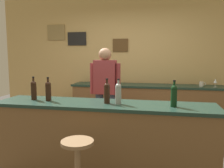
# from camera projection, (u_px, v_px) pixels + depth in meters

# --- Properties ---
(ground_plane) EXTENTS (10.00, 10.00, 0.00)m
(ground_plane) POSITION_uv_depth(u_px,v_px,m) (110.00, 160.00, 3.38)
(ground_plane) COLOR #423D38
(back_wall) EXTENTS (6.00, 0.09, 2.80)m
(back_wall) POSITION_uv_depth(u_px,v_px,m) (129.00, 60.00, 5.18)
(back_wall) COLOR tan
(back_wall) RESTS_ON ground_plane
(bar_counter) EXTENTS (2.71, 0.60, 0.92)m
(bar_counter) POSITION_uv_depth(u_px,v_px,m) (103.00, 139.00, 2.93)
(bar_counter) COLOR brown
(bar_counter) RESTS_ON ground_plane
(side_counter) EXTENTS (3.06, 0.56, 0.90)m
(side_counter) POSITION_uv_depth(u_px,v_px,m) (146.00, 106.00, 4.84)
(side_counter) COLOR brown
(side_counter) RESTS_ON ground_plane
(bartender) EXTENTS (0.52, 0.21, 1.62)m
(bartender) POSITION_uv_depth(u_px,v_px,m) (105.00, 89.00, 3.93)
(bartender) COLOR #384766
(bartender) RESTS_ON ground_plane
(bar_stool) EXTENTS (0.32, 0.32, 0.68)m
(bar_stool) POSITION_uv_depth(u_px,v_px,m) (78.00, 162.00, 2.30)
(bar_stool) COLOR olive
(bar_stool) RESTS_ON ground_plane
(wine_bottle_a) EXTENTS (0.07, 0.07, 0.31)m
(wine_bottle_a) POSITION_uv_depth(u_px,v_px,m) (34.00, 89.00, 3.07)
(wine_bottle_a) COLOR black
(wine_bottle_a) RESTS_ON bar_counter
(wine_bottle_b) EXTENTS (0.07, 0.07, 0.31)m
(wine_bottle_b) POSITION_uv_depth(u_px,v_px,m) (48.00, 90.00, 3.00)
(wine_bottle_b) COLOR black
(wine_bottle_b) RESTS_ON bar_counter
(wine_bottle_c) EXTENTS (0.07, 0.07, 0.31)m
(wine_bottle_c) POSITION_uv_depth(u_px,v_px,m) (107.00, 92.00, 2.84)
(wine_bottle_c) COLOR black
(wine_bottle_c) RESTS_ON bar_counter
(wine_bottle_d) EXTENTS (0.07, 0.07, 0.31)m
(wine_bottle_d) POSITION_uv_depth(u_px,v_px,m) (118.00, 93.00, 2.80)
(wine_bottle_d) COLOR #999E99
(wine_bottle_d) RESTS_ON bar_counter
(wine_bottle_e) EXTENTS (0.07, 0.07, 0.31)m
(wine_bottle_e) POSITION_uv_depth(u_px,v_px,m) (174.00, 95.00, 2.65)
(wine_bottle_e) COLOR black
(wine_bottle_e) RESTS_ON bar_counter
(wine_glass_a) EXTENTS (0.07, 0.07, 0.16)m
(wine_glass_a) POSITION_uv_depth(u_px,v_px,m) (94.00, 79.00, 4.93)
(wine_glass_a) COLOR silver
(wine_glass_a) RESTS_ON side_counter
(wine_glass_b) EXTENTS (0.07, 0.07, 0.16)m
(wine_glass_b) POSITION_uv_depth(u_px,v_px,m) (118.00, 79.00, 4.84)
(wine_glass_b) COLOR silver
(wine_glass_b) RESTS_ON side_counter
(wine_glass_c) EXTENTS (0.07, 0.07, 0.16)m
(wine_glass_c) POSITION_uv_depth(u_px,v_px,m) (215.00, 81.00, 4.43)
(wine_glass_c) COLOR silver
(wine_glass_c) RESTS_ON side_counter
(coffee_mug) EXTENTS (0.12, 0.08, 0.09)m
(coffee_mug) POSITION_uv_depth(u_px,v_px,m) (202.00, 84.00, 4.53)
(coffee_mug) COLOR silver
(coffee_mug) RESTS_ON side_counter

